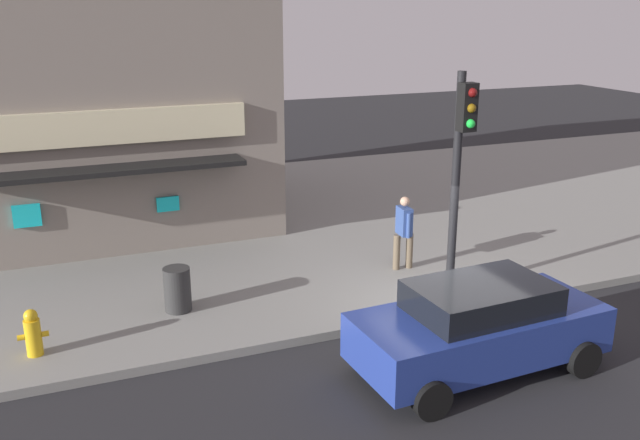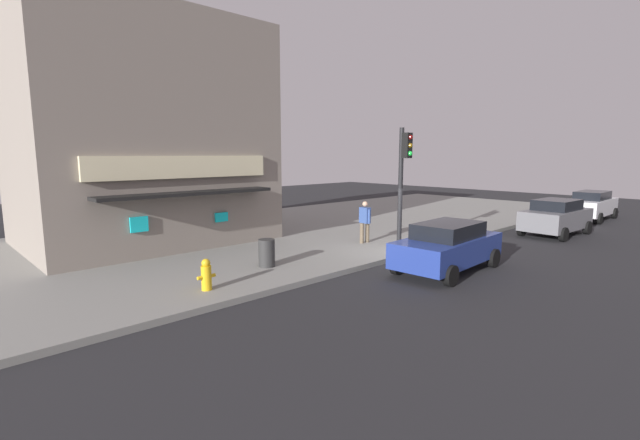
{
  "view_description": "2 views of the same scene",
  "coord_description": "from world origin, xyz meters",
  "views": [
    {
      "loc": [
        -7.12,
        -10.92,
        6.1
      ],
      "look_at": [
        -2.25,
        1.07,
        2.04
      ],
      "focal_mm": 39.14,
      "sensor_mm": 36.0,
      "label": 1
    },
    {
      "loc": [
        -13.31,
        -9.27,
        3.81
      ],
      "look_at": [
        -2.37,
        2.19,
        1.43
      ],
      "focal_mm": 24.64,
      "sensor_mm": 36.0,
      "label": 2
    }
  ],
  "objects": [
    {
      "name": "parked_car_white",
      "position": [
        15.82,
        -1.79,
        0.87
      ],
      "size": [
        4.55,
        1.92,
        1.67
      ],
      "color": "silver",
      "rests_on": "ground_plane"
    },
    {
      "name": "parked_car_blue",
      "position": [
        -0.57,
        -1.98,
        0.84
      ],
      "size": [
        4.42,
        2.21,
        1.61
      ],
      "color": "navy",
      "rests_on": "ground_plane"
    },
    {
      "name": "trash_can",
      "position": [
        -4.92,
        2.04,
        0.63
      ],
      "size": [
        0.54,
        0.54,
        0.9
      ],
      "primitive_type": "cylinder",
      "color": "#2D2D2D",
      "rests_on": "sidewalk"
    },
    {
      "name": "pedestrian",
      "position": [
        0.36,
        2.38,
        1.13
      ],
      "size": [
        0.49,
        0.6,
        1.72
      ],
      "color": "brown",
      "rests_on": "sidewalk"
    },
    {
      "name": "corner_building",
      "position": [
        -5.87,
        9.25,
        4.63
      ],
      "size": [
        9.07,
        8.01,
        8.92
      ],
      "color": "gray",
      "rests_on": "sidewalk"
    },
    {
      "name": "ground_plane",
      "position": [
        0.0,
        0.0,
        0.0
      ],
      "size": [
        64.16,
        64.16,
        0.0
      ],
      "primitive_type": "plane",
      "color": "#232326"
    },
    {
      "name": "parked_car_grey",
      "position": [
        8.98,
        -2.11,
        0.88
      ],
      "size": [
        4.14,
        2.26,
        1.69
      ],
      "color": "slate",
      "rests_on": "ground_plane"
    },
    {
      "name": "fire_hydrant",
      "position": [
        -7.62,
        1.13,
        0.59
      ],
      "size": [
        0.52,
        0.28,
        0.86
      ],
      "color": "gold",
      "rests_on": "sidewalk"
    },
    {
      "name": "traffic_light",
      "position": [
        0.68,
        0.76,
        3.16
      ],
      "size": [
        0.32,
        0.58,
        4.64
      ],
      "color": "black",
      "rests_on": "sidewalk"
    },
    {
      "name": "sidewalk",
      "position": [
        0.0,
        6.96,
        0.09
      ],
      "size": [
        42.77,
        13.93,
        0.18
      ],
      "primitive_type": "cube",
      "color": "gray",
      "rests_on": "ground_plane"
    }
  ]
}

